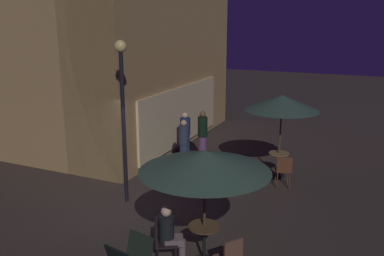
# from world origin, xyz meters

# --- Properties ---
(ground_plane) EXTENTS (60.00, 60.00, 0.00)m
(ground_plane) POSITION_xyz_m (0.00, 0.00, 0.00)
(ground_plane) COLOR #382F29
(cafe_building) EXTENTS (8.70, 8.84, 9.65)m
(cafe_building) POSITION_xyz_m (3.70, 3.76, 4.82)
(cafe_building) COLOR tan
(cafe_building) RESTS_ON ground
(street_lamp_near_corner) EXTENTS (0.30, 0.30, 4.16)m
(street_lamp_near_corner) POSITION_xyz_m (0.08, 0.32, 2.81)
(street_lamp_near_corner) COLOR black
(street_lamp_near_corner) RESTS_ON ground
(cafe_table_0) EXTENTS (0.62, 0.62, 0.74)m
(cafe_table_0) POSITION_xyz_m (3.52, -2.89, 0.49)
(cafe_table_0) COLOR black
(cafe_table_0) RESTS_ON ground
(cafe_table_1) EXTENTS (0.63, 0.63, 0.78)m
(cafe_table_1) POSITION_xyz_m (-1.71, -2.64, 0.52)
(cafe_table_1) COLOR black
(cafe_table_1) RESTS_ON ground
(patio_umbrella_0) EXTENTS (2.21, 2.21, 2.51)m
(patio_umbrella_0) POSITION_xyz_m (3.52, -2.89, 2.28)
(patio_umbrella_0) COLOR black
(patio_umbrella_0) RESTS_ON ground
(patio_umbrella_1) EXTENTS (2.49, 2.49, 2.30)m
(patio_umbrella_1) POSITION_xyz_m (-1.71, -2.64, 2.09)
(patio_umbrella_1) COLOR black
(patio_umbrella_1) RESTS_ON ground
(cafe_chair_0) EXTENTS (0.56, 0.56, 0.93)m
(cafe_chair_0) POSITION_xyz_m (2.70, -3.22, 0.57)
(cafe_chair_0) COLOR brown
(cafe_chair_0) RESTS_ON ground
(cafe_chair_1) EXTENTS (0.58, 0.58, 0.91)m
(cafe_chair_1) POSITION_xyz_m (-2.11, -1.92, 0.54)
(cafe_chair_1) COLOR black
(cafe_chair_1) RESTS_ON ground
(cafe_chair_2) EXTENTS (0.54, 0.54, 0.93)m
(cafe_chair_2) POSITION_xyz_m (-2.21, -3.35, 0.57)
(cafe_chair_2) COLOR brown
(cafe_chair_2) RESTS_ON ground
(patron_seated_0) EXTENTS (0.44, 0.50, 1.21)m
(patron_seated_0) POSITION_xyz_m (-2.03, -2.06, 0.68)
(patron_seated_0) COLOR slate
(patron_seated_0) RESTS_ON ground
(patron_standing_1) EXTENTS (0.31, 0.31, 1.65)m
(patron_standing_1) POSITION_xyz_m (2.78, -0.06, 0.83)
(patron_standing_1) COLOR #27364D
(patron_standing_1) RESTS_ON ground
(patron_standing_2) EXTENTS (0.35, 0.35, 1.63)m
(patron_standing_2) POSITION_xyz_m (3.84, 0.39, 0.81)
(patron_standing_2) COLOR #274736
(patron_standing_2) RESTS_ON ground
(patron_standing_3) EXTENTS (0.32, 0.32, 1.77)m
(patron_standing_3) POSITION_xyz_m (3.68, -0.31, 0.90)
(patron_standing_3) COLOR #643E6C
(patron_standing_3) RESTS_ON ground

